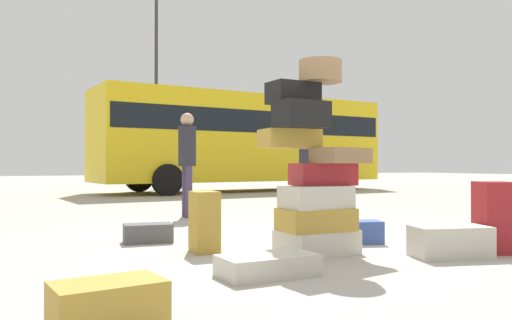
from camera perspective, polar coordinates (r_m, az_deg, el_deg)
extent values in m
plane|color=#ADA89E|center=(5.36, 5.62, -9.92)|extent=(80.00, 80.00, 0.00)
cube|color=beige|center=(5.09, 6.82, -9.09)|extent=(0.79, 0.56, 0.24)
cube|color=#B28C33|center=(5.02, 6.69, -6.59)|extent=(0.70, 0.46, 0.22)
cube|color=beige|center=(5.00, 6.70, -4.12)|extent=(0.65, 0.44, 0.22)
cube|color=maroon|center=(5.16, 7.42, -1.59)|extent=(0.64, 0.46, 0.22)
cube|color=olive|center=(5.03, 9.43, 0.49)|extent=(0.58, 0.44, 0.15)
cube|color=#B28C33|center=(5.06, 3.75, 2.37)|extent=(0.58, 0.41, 0.18)
cube|color=black|center=(4.82, 5.07, 5.08)|extent=(0.51, 0.36, 0.25)
cube|color=black|center=(5.11, 4.15, 7.39)|extent=(0.50, 0.34, 0.22)
cylinder|color=olive|center=(5.15, 7.20, 9.77)|extent=(0.42, 0.42, 0.21)
cube|color=beige|center=(5.23, 20.82, -8.50)|extent=(0.79, 0.55, 0.30)
cube|color=maroon|center=(5.63, 24.99, -5.80)|extent=(0.42, 0.44, 0.71)
cube|color=#B28C33|center=(5.17, -5.77, -6.87)|extent=(0.26, 0.33, 0.61)
cube|color=beige|center=(4.11, 1.32, -11.64)|extent=(0.78, 0.44, 0.17)
cube|color=#B28C33|center=(2.86, -16.18, -15.47)|extent=(0.60, 0.43, 0.27)
cube|color=#334F99|center=(5.87, 11.10, -7.88)|extent=(0.62, 0.46, 0.25)
cube|color=#4C4C51|center=(5.94, -11.95, -7.97)|extent=(0.56, 0.37, 0.21)
cylinder|color=#3F334C|center=(8.73, -7.86, -3.48)|extent=(0.12, 0.12, 0.86)
cylinder|color=#3F334C|center=(8.51, -7.50, -3.55)|extent=(0.12, 0.12, 0.86)
cylinder|color=#26262D|center=(8.61, -7.68, 1.55)|extent=(0.30, 0.30, 0.67)
sphere|color=tan|center=(8.64, -7.67, 4.49)|extent=(0.22, 0.22, 0.22)
cylinder|color=#3F334C|center=(9.95, 5.43, -3.15)|extent=(0.12, 0.12, 0.85)
cylinder|color=#3F334C|center=(9.75, 5.94, -3.20)|extent=(0.12, 0.12, 0.85)
cylinder|color=#26262D|center=(9.85, 5.68, 1.12)|extent=(0.30, 0.30, 0.63)
sphere|color=tan|center=(9.87, 5.67, 3.58)|extent=(0.22, 0.22, 0.22)
cube|color=yellow|center=(17.26, -1.38, 2.36)|extent=(10.07, 3.42, 2.80)
cube|color=black|center=(17.29, -1.38, 3.98)|extent=(9.87, 3.42, 0.70)
cylinder|color=black|center=(20.04, 4.83, -1.77)|extent=(0.92, 0.33, 0.90)
cylinder|color=black|center=(18.07, 9.49, -1.89)|extent=(0.92, 0.33, 0.90)
cylinder|color=black|center=(17.08, -12.89, -1.96)|extent=(0.92, 0.33, 0.90)
cylinder|color=black|center=(14.73, -9.85, -2.20)|extent=(0.92, 0.33, 0.90)
cylinder|color=#333338|center=(18.73, -11.06, 7.26)|extent=(0.12, 0.12, 6.83)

